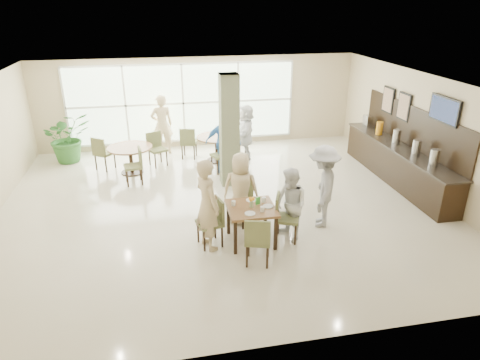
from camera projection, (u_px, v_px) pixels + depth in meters
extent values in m
plane|color=beige|center=(222.00, 204.00, 9.97)|extent=(10.00, 10.00, 0.00)
plane|color=white|center=(219.00, 83.00, 8.87)|extent=(10.00, 10.00, 0.00)
plane|color=#C9B790|center=(199.00, 102.00, 13.48)|extent=(10.00, 0.00, 10.00)
plane|color=#C9B790|center=(275.00, 260.00, 5.36)|extent=(10.00, 0.00, 10.00)
plane|color=#C9B790|center=(425.00, 134.00, 10.31)|extent=(0.00, 9.00, 9.00)
plane|color=silver|center=(183.00, 103.00, 13.37)|extent=(7.00, 0.00, 7.00)
cube|color=#626A4A|center=(229.00, 131.00, 10.57)|extent=(0.45, 0.45, 2.80)
cube|color=brown|center=(251.00, 208.00, 8.17)|extent=(0.91, 0.91, 0.05)
cube|color=black|center=(235.00, 237.00, 7.90)|extent=(0.06, 0.06, 0.70)
cube|color=black|center=(276.00, 233.00, 8.04)|extent=(0.06, 0.06, 0.70)
cube|color=black|center=(228.00, 218.00, 8.60)|extent=(0.06, 0.06, 0.70)
cube|color=black|center=(265.00, 215.00, 8.73)|extent=(0.06, 0.06, 0.70)
cylinder|color=brown|center=(130.00, 147.00, 11.49)|extent=(1.20, 1.20, 0.04)
cylinder|color=black|center=(131.00, 160.00, 11.64)|extent=(0.10, 0.10, 0.71)
cylinder|color=black|center=(132.00, 172.00, 11.77)|extent=(0.60, 0.60, 0.03)
cylinder|color=brown|center=(217.00, 137.00, 12.36)|extent=(1.16, 1.16, 0.04)
cylinder|color=black|center=(217.00, 149.00, 12.51)|extent=(0.10, 0.10, 0.71)
cylinder|color=black|center=(217.00, 160.00, 12.64)|extent=(0.60, 0.60, 0.03)
cylinder|color=white|center=(233.00, 203.00, 8.21)|extent=(0.08, 0.08, 0.10)
cylinder|color=white|center=(262.00, 209.00, 7.98)|extent=(0.08, 0.08, 0.10)
cylinder|color=white|center=(264.00, 200.00, 8.35)|extent=(0.08, 0.08, 0.10)
cylinder|color=white|center=(250.00, 213.00, 7.91)|extent=(0.20, 0.20, 0.01)
cylinder|color=white|center=(251.00, 200.00, 8.43)|extent=(0.20, 0.20, 0.01)
cylinder|color=white|center=(268.00, 206.00, 8.18)|extent=(0.20, 0.20, 0.01)
cylinder|color=#99B27F|center=(251.00, 204.00, 8.14)|extent=(0.07, 0.07, 0.12)
sphere|color=orange|center=(253.00, 199.00, 8.10)|extent=(0.07, 0.07, 0.07)
sphere|color=orange|center=(250.00, 199.00, 8.12)|extent=(0.07, 0.07, 0.07)
sphere|color=orange|center=(251.00, 200.00, 8.07)|extent=(0.07, 0.07, 0.07)
cube|color=green|center=(258.00, 201.00, 8.25)|extent=(0.10, 0.06, 0.15)
cube|color=black|center=(397.00, 165.00, 11.07)|extent=(0.60, 4.60, 0.90)
cube|color=black|center=(399.00, 148.00, 10.89)|extent=(0.64, 4.70, 0.04)
cube|color=black|center=(413.00, 127.00, 10.73)|extent=(0.04, 4.60, 1.00)
cylinder|color=silver|center=(434.00, 158.00, 9.54)|extent=(0.20, 0.20, 0.40)
cylinder|color=silver|center=(416.00, 148.00, 10.17)|extent=(0.20, 0.20, 0.40)
cylinder|color=silver|center=(397.00, 137.00, 10.98)|extent=(0.20, 0.20, 0.40)
cylinder|color=orange|center=(379.00, 128.00, 11.80)|extent=(0.18, 0.18, 0.36)
cube|color=silver|center=(368.00, 122.00, 12.43)|extent=(0.18, 0.30, 0.36)
cube|color=black|center=(445.00, 110.00, 9.46)|extent=(0.06, 1.00, 0.58)
cube|color=#7F99CC|center=(444.00, 110.00, 9.45)|extent=(0.01, 0.92, 0.50)
cube|color=black|center=(404.00, 107.00, 11.02)|extent=(0.04, 0.55, 0.70)
cube|color=brown|center=(403.00, 107.00, 11.02)|extent=(0.01, 0.47, 0.62)
cube|color=black|center=(388.00, 100.00, 11.74)|extent=(0.04, 0.55, 0.70)
cube|color=brown|center=(387.00, 100.00, 11.74)|extent=(0.01, 0.47, 0.62)
imported|color=#2E692A|center=(68.00, 137.00, 12.34)|extent=(1.72, 1.72, 1.45)
imported|color=#CBB387|center=(207.00, 205.00, 7.93)|extent=(0.65, 0.77, 1.79)
imported|color=#CBB387|center=(241.00, 189.00, 8.87)|extent=(0.86, 0.66, 1.56)
imported|color=white|center=(290.00, 205.00, 8.26)|extent=(0.76, 0.86, 1.48)
imported|color=#98989A|center=(323.00, 187.00, 8.76)|extent=(1.03, 1.29, 1.74)
imported|color=#4387CB|center=(223.00, 143.00, 11.57)|extent=(1.05, 0.73, 1.64)
imported|color=white|center=(246.00, 132.00, 12.57)|extent=(0.90, 1.59, 1.62)
imported|color=#CBB387|center=(162.00, 125.00, 12.88)|extent=(0.73, 0.54, 1.83)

